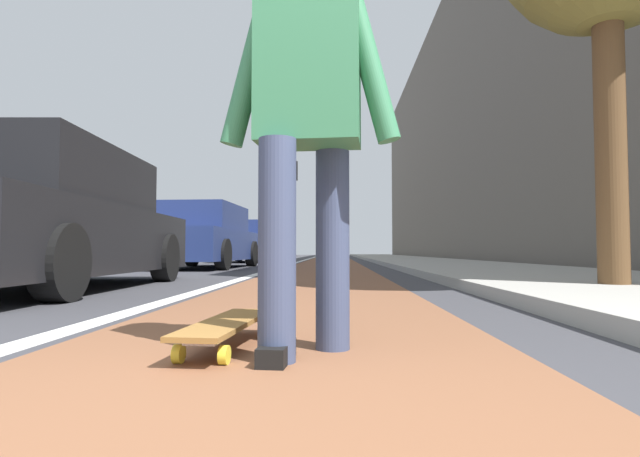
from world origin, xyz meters
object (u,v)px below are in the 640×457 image
object	(u,v)px
skateboard	(227,326)
skater_person	(308,116)
parked_car_near	(40,222)
traffic_light	(294,192)
parked_car_mid	(205,238)
parked_car_far	(252,243)

from	to	relation	value
skateboard	skater_person	world-z (taller)	skater_person
skateboard	parked_car_near	size ratio (longest dim) A/B	0.19
parked_car_near	skateboard	bearing A→B (deg)	-139.07
skater_person	parked_car_near	distance (m)	4.41
skateboard	traffic_light	xyz separation A→B (m)	(18.99, 1.30, 2.82)
parked_car_mid	parked_car_far	xyz separation A→B (m)	(6.24, -0.08, -0.02)
skateboard	traffic_light	bearing A→B (deg)	3.93
skateboard	traffic_light	world-z (taller)	traffic_light
skateboard	parked_car_near	bearing A→B (deg)	40.93
parked_car_far	parked_car_near	bearing A→B (deg)	179.56
skateboard	parked_car_mid	distance (m)	10.07
skateboard	parked_car_far	world-z (taller)	parked_car_far
skater_person	traffic_light	world-z (taller)	traffic_light
parked_car_near	parked_car_far	size ratio (longest dim) A/B	1.05
parked_car_near	traffic_light	xyz separation A→B (m)	(15.92, -1.36, 2.20)
traffic_light	parked_car_near	bearing A→B (deg)	175.12
skater_person	parked_car_mid	distance (m)	10.29
skater_person	parked_car_far	distance (m)	16.35
skateboard	skater_person	xyz separation A→B (m)	(-0.15, -0.35, 0.84)
parked_car_far	skater_person	bearing A→B (deg)	-169.74
skater_person	parked_car_near	world-z (taller)	skater_person
skater_person	parked_car_near	xyz separation A→B (m)	(3.22, 3.01, -0.23)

